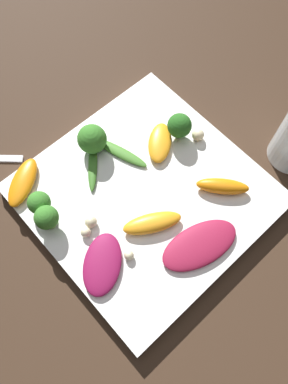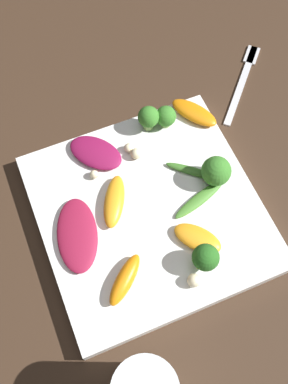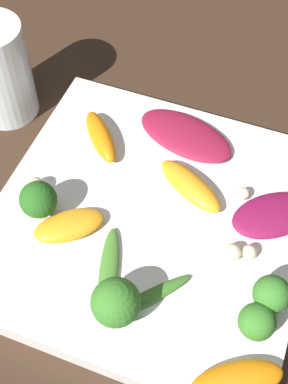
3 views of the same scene
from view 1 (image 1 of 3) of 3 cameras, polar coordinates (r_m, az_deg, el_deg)
The scene contains 18 objects.
ground_plane at distance 0.55m, azimuth 0.20°, elevation -1.00°, with size 2.40×2.40×0.00m, color #382619.
plate at distance 0.53m, azimuth 0.20°, elevation -0.53°, with size 0.30×0.30×0.02m.
radicchio_leaf_0 at distance 0.49m, azimuth -6.37°, elevation -10.87°, with size 0.09×0.09×0.01m.
radicchio_leaf_1 at distance 0.50m, azimuth 8.77°, elevation -7.72°, with size 0.12×0.08×0.01m.
orange_segment_0 at distance 0.50m, azimuth 1.26°, elevation -4.75°, with size 0.08×0.06×0.02m.
orange_segment_1 at distance 0.55m, azimuth 2.42°, elevation 7.52°, with size 0.07×0.07×0.01m.
orange_segment_2 at distance 0.53m, azimuth 11.88°, elevation 0.86°, with size 0.07×0.07×0.02m.
orange_segment_3 at distance 0.55m, azimuth -17.99°, elevation 1.42°, with size 0.08×0.07×0.01m.
broccoli_floret_0 at distance 0.50m, azimuth -14.60°, elevation -3.85°, with size 0.03×0.03×0.04m.
broccoli_floret_1 at distance 0.55m, azimuth 5.42°, elevation 10.00°, with size 0.04×0.04×0.04m.
broccoli_floret_2 at distance 0.54m, azimuth -7.92°, elevation 7.98°, with size 0.04×0.04×0.05m.
broccoli_floret_3 at distance 0.52m, azimuth -15.68°, elevation -1.63°, with size 0.03×0.03×0.04m.
arugula_sprig_0 at distance 0.54m, azimuth -7.82°, elevation 4.04°, with size 0.06×0.07×0.01m.
arugula_sprig_1 at distance 0.55m, azimuth -3.67°, elevation 6.05°, with size 0.04×0.09×0.01m.
macadamia_nut_0 at distance 0.50m, azimuth -8.10°, elevation -4.50°, with size 0.02×0.02×0.02m.
macadamia_nut_1 at distance 0.56m, azimuth 8.24°, elevation 8.62°, with size 0.02×0.02×0.02m.
macadamia_nut_2 at distance 0.50m, azimuth -8.88°, elevation -6.06°, with size 0.01×0.01×0.01m.
macadamia_nut_3 at distance 0.49m, azimuth -2.31°, elevation -9.60°, with size 0.01×0.01×0.01m.
Camera 1 is at (-0.14, -0.15, 0.50)m, focal length 35.00 mm.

